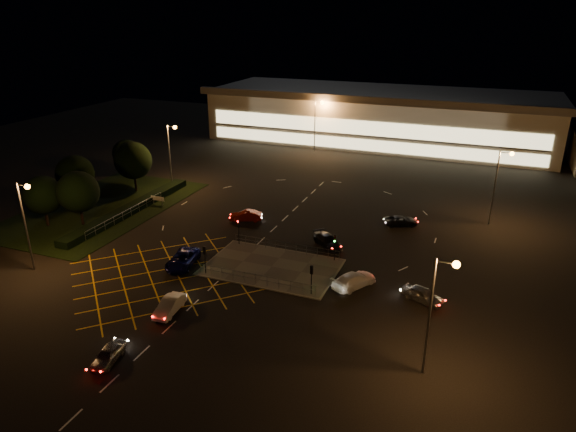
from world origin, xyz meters
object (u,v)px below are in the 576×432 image
(signal_sw, at_px, (205,254))
(signal_nw, at_px, (238,227))
(car_far_dkgrey, at_px, (328,241))
(car_left_blue, at_px, (183,259))
(signal_se, at_px, (312,274))
(car_near_silver, at_px, (108,355))
(signal_ne, at_px, (335,242))
(car_right_silver, at_px, (423,295))
(car_circ_red, at_px, (246,216))
(car_east_grey, at_px, (401,221))
(car_queue_white, at_px, (170,306))
(car_approach_white, at_px, (354,280))

(signal_sw, height_order, signal_nw, same)
(car_far_dkgrey, bearing_deg, car_left_blue, 171.50)
(signal_se, bearing_deg, signal_nw, -33.65)
(signal_nw, height_order, car_near_silver, signal_nw)
(signal_ne, xyz_separation_m, car_right_silver, (10.46, -5.13, -1.65))
(signal_ne, distance_m, car_far_dkgrey, 4.40)
(car_circ_red, distance_m, car_east_grey, 20.68)
(signal_nw, relative_size, car_circ_red, 0.73)
(signal_sw, bearing_deg, car_circ_red, -80.36)
(signal_ne, distance_m, car_circ_red, 16.37)
(car_right_silver, bearing_deg, signal_nw, 99.31)
(car_right_silver, bearing_deg, car_queue_white, 138.32)
(signal_nw, relative_size, signal_ne, 1.00)
(car_near_silver, bearing_deg, car_queue_white, 77.16)
(signal_nw, distance_m, car_circ_red, 7.87)
(signal_sw, relative_size, car_near_silver, 0.84)
(car_circ_red, bearing_deg, car_queue_white, -14.34)
(car_right_silver, relative_size, car_east_grey, 0.95)
(car_far_dkgrey, bearing_deg, signal_ne, -108.96)
(car_left_blue, bearing_deg, car_right_silver, -6.06)
(signal_se, bearing_deg, signal_sw, 0.00)
(car_near_silver, relative_size, car_right_silver, 0.90)
(car_near_silver, relative_size, car_circ_red, 0.87)
(car_queue_white, distance_m, car_circ_red, 23.29)
(car_left_blue, relative_size, car_circ_red, 1.28)
(signal_nw, relative_size, car_far_dkgrey, 0.65)
(car_far_dkgrey, height_order, car_circ_red, car_circ_red)
(car_east_grey, relative_size, car_approach_white, 0.85)
(signal_se, height_order, car_right_silver, signal_se)
(car_queue_white, relative_size, car_far_dkgrey, 0.88)
(signal_nw, distance_m, car_east_grey, 21.83)
(car_far_dkgrey, bearing_deg, car_right_silver, -82.22)
(car_near_silver, relative_size, car_queue_white, 0.89)
(signal_se, bearing_deg, car_far_dkgrey, -80.61)
(signal_nw, relative_size, car_east_grey, 0.72)
(car_east_grey, bearing_deg, car_near_silver, 132.40)
(car_circ_red, bearing_deg, signal_nw, -2.74)
(signal_se, bearing_deg, car_circ_red, -46.24)
(signal_nw, xyz_separation_m, car_near_silver, (0.18, -23.84, -1.73))
(car_circ_red, bearing_deg, car_right_silver, 41.32)
(signal_se, height_order, signal_ne, same)
(signal_nw, relative_size, car_right_silver, 0.75)
(car_queue_white, xyz_separation_m, car_far_dkgrey, (9.41, 19.41, 0.00))
(signal_ne, xyz_separation_m, car_approach_white, (3.50, -4.73, -1.61))
(car_queue_white, relative_size, car_circ_red, 0.98)
(car_near_silver, distance_m, car_east_grey, 40.91)
(car_queue_white, height_order, car_far_dkgrey, car_far_dkgrey)
(car_circ_red, bearing_deg, signal_se, 21.38)
(signal_ne, relative_size, car_near_silver, 0.84)
(car_circ_red, bearing_deg, car_near_silver, -17.30)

